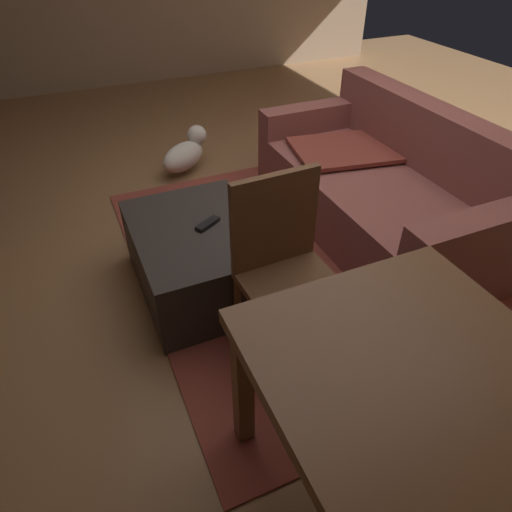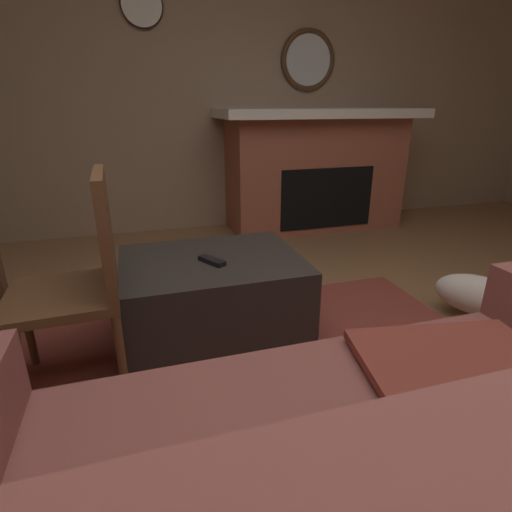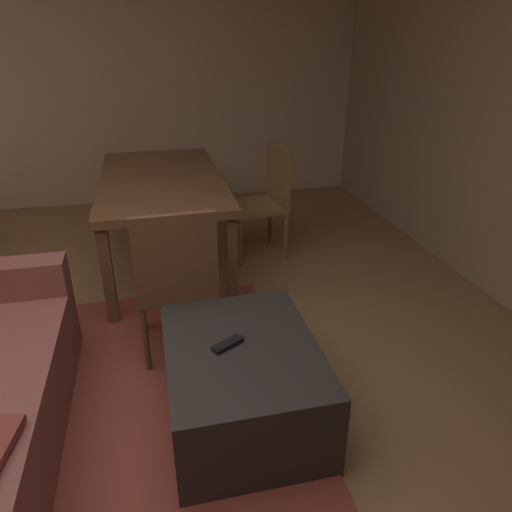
# 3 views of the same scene
# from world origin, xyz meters

# --- Properties ---
(floor) EXTENTS (9.48, 9.48, 0.00)m
(floor) POSITION_xyz_m (0.00, 0.00, 0.00)
(floor) COLOR olive
(wall_right_window_side) EXTENTS (0.12, 6.26, 2.56)m
(wall_right_window_side) POSITION_xyz_m (3.95, 0.00, 1.28)
(wall_right_window_side) COLOR #C4AA91
(wall_right_window_side) RESTS_ON ground
(area_rug) EXTENTS (2.60, 2.00, 0.01)m
(area_rug) POSITION_xyz_m (0.28, -0.20, 0.01)
(area_rug) COLOR brown
(area_rug) RESTS_ON ground
(ottoman_coffee_table) EXTENTS (0.92, 0.71, 0.43)m
(ottoman_coffee_table) POSITION_xyz_m (0.28, -0.86, 0.21)
(ottoman_coffee_table) COLOR #2D2826
(ottoman_coffee_table) RESTS_ON ground
(tv_remote) EXTENTS (0.12, 0.16, 0.02)m
(tv_remote) POSITION_xyz_m (0.29, -0.79, 0.44)
(tv_remote) COLOR black
(tv_remote) RESTS_ON ottoman_coffee_table
(dining_table) EXTENTS (1.83, 0.93, 0.74)m
(dining_table) POSITION_xyz_m (2.17, -0.60, 0.67)
(dining_table) COLOR brown
(dining_table) RESTS_ON ground
(dining_chair_west) EXTENTS (0.46, 0.46, 0.93)m
(dining_chair_west) POSITION_xyz_m (0.86, -0.60, 0.52)
(dining_chair_west) COLOR brown
(dining_chair_west) RESTS_ON ground
(dining_chair_south) EXTENTS (0.48, 0.48, 0.93)m
(dining_chair_south) POSITION_xyz_m (2.18, -1.46, 0.52)
(dining_chair_south) COLOR brown
(dining_chair_south) RESTS_ON ground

